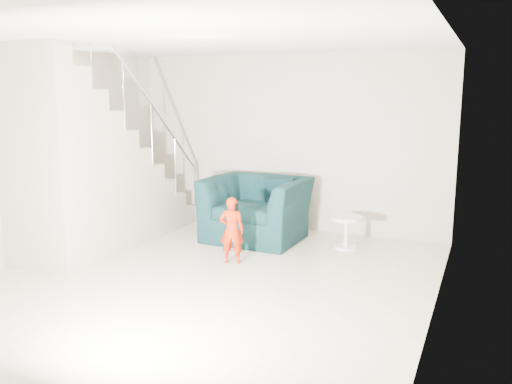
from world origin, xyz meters
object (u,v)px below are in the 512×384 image
Objects in this scene: toddler at (232,230)px; staircase at (90,181)px; armchair at (256,209)px; side_table at (346,227)px.

toddler is 0.23× the size of staircase.
toddler is at bearing 6.45° from staircase.
staircase is at bearing -140.96° from armchair.
armchair is 1.17m from toddler.
armchair is 3.07× the size of side_table.
toddler is (0.17, -1.16, -0.03)m from armchair.
side_table is (1.33, 0.05, -0.15)m from armchair.
armchair reaches higher than toddler.
toddler is at bearing -133.90° from side_table.
staircase reaches higher than armchair.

